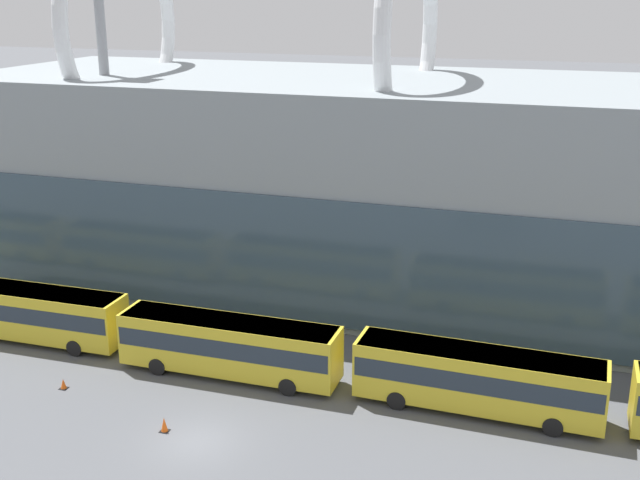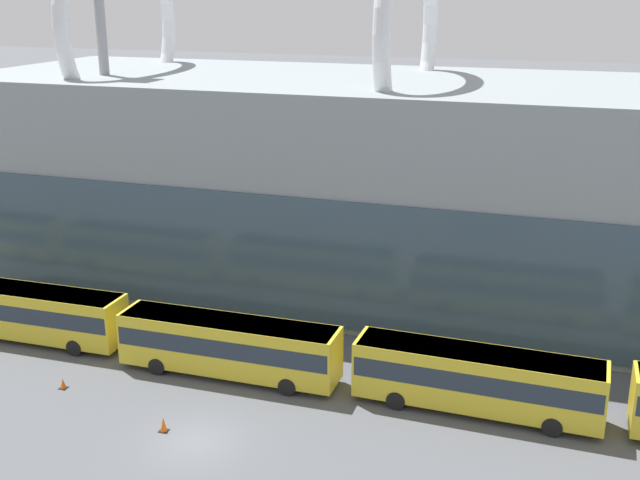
% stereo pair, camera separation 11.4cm
% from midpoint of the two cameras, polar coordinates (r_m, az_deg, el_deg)
% --- Properties ---
extents(ground_plane, '(440.00, 440.00, 0.00)m').
position_cam_midpoint_polar(ground_plane, '(40.41, -8.75, -13.98)').
color(ground_plane, '#515459').
extents(airliner_at_gate_near, '(43.43, 41.03, 14.72)m').
position_cam_midpoint_polar(airliner_at_gate_near, '(85.44, -18.88, 5.82)').
color(airliner_at_gate_near, white).
rests_on(airliner_at_gate_near, ground_plane).
extents(airliner_at_gate_far, '(41.04, 39.28, 14.33)m').
position_cam_midpoint_polar(airliner_at_gate_far, '(75.08, 16.17, 4.29)').
color(airliner_at_gate_far, silver).
rests_on(airliner_at_gate_far, ground_plane).
extents(shuttle_bus_1, '(12.71, 2.78, 3.34)m').
position_cam_midpoint_polar(shuttle_bus_1, '(52.76, -19.97, -4.71)').
color(shuttle_bus_1, gold).
rests_on(shuttle_bus_1, ground_plane).
extents(shuttle_bus_2, '(12.69, 2.70, 3.34)m').
position_cam_midpoint_polar(shuttle_bus_2, '(45.45, -6.46, -7.33)').
color(shuttle_bus_2, gold).
rests_on(shuttle_bus_2, ground_plane).
extents(shuttle_bus_3, '(12.71, 2.81, 3.34)m').
position_cam_midpoint_polar(shuttle_bus_3, '(42.33, 11.18, -9.54)').
color(shuttle_bus_3, gold).
rests_on(shuttle_bus_3, ground_plane).
extents(floodlight_mast, '(2.53, 2.53, 24.60)m').
position_cam_midpoint_polar(floodlight_mast, '(60.97, -15.01, 11.40)').
color(floodlight_mast, gray).
rests_on(floodlight_mast, ground_plane).
extents(traffic_cone_1, '(0.43, 0.43, 0.58)m').
position_cam_midpoint_polar(traffic_cone_1, '(46.67, -17.74, -9.70)').
color(traffic_cone_1, black).
rests_on(traffic_cone_1, ground_plane).
extents(traffic_cone_2, '(0.45, 0.45, 0.77)m').
position_cam_midpoint_polar(traffic_cone_2, '(41.32, -10.99, -12.75)').
color(traffic_cone_2, black).
rests_on(traffic_cone_2, ground_plane).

